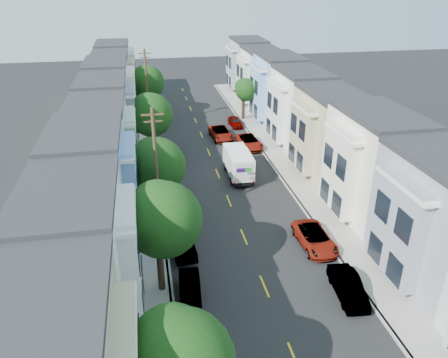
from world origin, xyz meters
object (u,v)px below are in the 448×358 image
Objects in this scene: parked_right_b at (315,238)px; parked_left_b at (190,289)px; parked_right_d at (235,122)px; fedex_truck at (238,162)px; parked_left_d at (168,164)px; parked_right_a at (348,287)px; parked_left_c at (182,243)px; parked_right_c at (249,142)px; tree_d at (150,115)px; utility_pole_far at (147,89)px; tree_b at (162,220)px; tree_c at (156,166)px; tree_far_r at (246,90)px; utility_pole_near at (157,172)px; tree_e at (146,83)px; lead_sedan at (221,133)px.

parked_left_b is at bearing -159.21° from parked_right_b.
fedex_truck is at bearing -104.14° from parked_right_d.
parked_left_d is at bearing 157.99° from fedex_truck.
parked_right_a reaches higher than parked_left_d.
parked_left_c is 0.86× the size of parked_right_c.
utility_pole_far reaches higher than tree_d.
tree_b is at bearing 148.57° from parked_left_b.
tree_b is 1.06× the size of tree_d.
utility_pole_far is at bearing 90.00° from tree_b.
tree_c is 1.19× the size of tree_far_r.
tree_far_r is 1.15× the size of parked_right_c.
parked_left_d is (1.40, 9.11, -3.81)m from tree_c.
utility_pole_far is 34.43m from parked_left_b.
tree_c reaches higher than parked_left_d.
parked_right_a is (11.20, -35.85, -4.46)m from utility_pole_far.
fedex_truck is 1.34× the size of parked_left_c.
utility_pole_near is 12.76m from parked_right_b.
tree_b is 33.83m from parked_right_d.
utility_pole_near is (-13.19, -27.24, 1.03)m from tree_far_r.
tree_e is at bearing 110.57° from parked_right_a.
tree_far_r is 32.62m from parked_left_c.
tree_e is 18.15m from parked_right_c.
parked_left_c is at bearing -76.31° from tree_c.
utility_pole_far is (0.00, 10.14, 0.35)m from tree_d.
parked_left_b is (1.40, -8.10, -4.53)m from utility_pole_near.
lead_sedan is 10.91m from parked_left_d.
utility_pole_near reaches higher than tree_c.
tree_far_r reaches higher than parked_right_a.
parked_right_c is (-1.99, -10.66, -3.43)m from tree_far_r.
tree_far_r is 13.29m from utility_pole_far.
parked_right_b is 28.66m from parked_right_d.
tree_d reaches higher than parked_left_b.
parked_left_d is (1.40, 11.89, -4.50)m from utility_pole_near.
lead_sedan is 1.32× the size of parked_right_d.
utility_pole_far reaches higher than fedex_truck.
tree_c is at bearing -90.00° from tree_d.
tree_far_r is 9.15m from lead_sedan.
parked_right_a is at bearing -79.97° from fedex_truck.
tree_c is at bearing 147.13° from parked_right_b.
tree_c is 23.24m from utility_pole_far.
fedex_truck is at bearing 103.94° from parked_right_a.
utility_pole_near is at bearing 158.50° from parked_right_b.
parked_right_a is at bearing -88.87° from lead_sedan.
parked_right_b is 1.29× the size of parked_right_d.
parked_right_b is (11.20, -34.39, -4.34)m from tree_e.
parked_left_c is (-6.82, -11.97, -0.82)m from fedex_truck.
tree_far_r is at bearing 50.94° from parked_right_d.
tree_far_r is 11.37m from parked_right_c.
parked_left_b is 26.57m from parked_right_c.
tree_b is 1.33× the size of fedex_truck.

